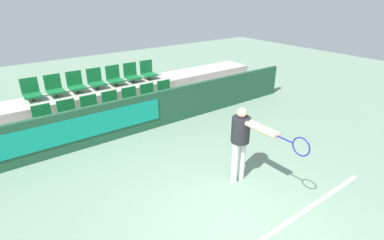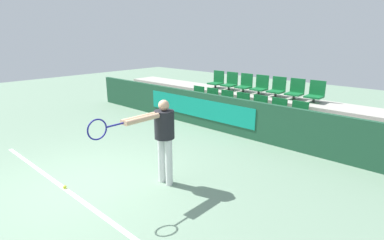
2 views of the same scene
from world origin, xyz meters
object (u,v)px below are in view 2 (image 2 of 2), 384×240
object	(u,v)px
stadium_chair_8	(230,82)
stadium_chair_5	(277,111)
stadium_chair_1	(210,99)
stadium_chair_10	(260,86)
stadium_chair_6	(298,115)
stadium_chair_2	(225,102)
stadium_chair_13	(315,93)
tennis_player	(161,133)
stadium_chair_7	(217,81)
stadium_chair_11	(277,88)
stadium_chair_9	(245,84)
stadium_chair_3	(241,105)
tennis_ball	(65,187)
stadium_chair_4	(258,108)
stadium_chair_0	(197,97)
stadium_chair_12	(295,91)

from	to	relation	value
stadium_chair_8	stadium_chair_5	bearing A→B (deg)	-24.79
stadium_chair_1	stadium_chair_10	xyz separation A→B (m)	(1.17, 1.08, 0.42)
stadium_chair_6	stadium_chair_10	distance (m)	2.10
stadium_chair_2	stadium_chair_13	distance (m)	2.61
stadium_chair_2	tennis_player	xyz separation A→B (m)	(1.57, -4.05, 0.34)
stadium_chair_6	stadium_chair_7	size ratio (longest dim) A/B	1.00
stadium_chair_6	stadium_chair_7	distance (m)	3.69
stadium_chair_11	stadium_chair_9	bearing A→B (deg)	180.00
stadium_chair_6	stadium_chair_13	xyz separation A→B (m)	(0.00, 1.08, 0.42)
stadium_chair_8	tennis_player	xyz separation A→B (m)	(2.16, -5.13, -0.09)
tennis_player	stadium_chair_3	bearing A→B (deg)	103.99
stadium_chair_6	stadium_chair_8	xyz separation A→B (m)	(-2.92, 1.08, 0.42)
stadium_chair_2	tennis_ball	world-z (taller)	stadium_chair_2
stadium_chair_1	stadium_chair_4	distance (m)	1.75
stadium_chair_0	stadium_chair_9	distance (m)	1.65
stadium_chair_7	stadium_chair_8	size ratio (longest dim) A/B	1.00
stadium_chair_1	stadium_chair_6	distance (m)	2.92
tennis_player	stadium_chair_8	bearing A→B (deg)	113.08
stadium_chair_5	stadium_chair_11	bearing A→B (deg)	118.42
stadium_chair_6	tennis_ball	distance (m)	5.74
stadium_chair_1	stadium_chair_7	size ratio (longest dim) A/B	1.00
stadium_chair_1	stadium_chair_10	bearing A→B (deg)	42.73
stadium_chair_6	stadium_chair_8	size ratio (longest dim) A/B	1.00
stadium_chair_5	stadium_chair_6	xyz separation A→B (m)	(0.58, 0.00, 0.00)
stadium_chair_11	stadium_chair_3	bearing A→B (deg)	-118.42
tennis_player	stadium_chair_4	bearing A→B (deg)	95.97
stadium_chair_5	tennis_player	xyz separation A→B (m)	(-0.18, -4.05, 0.34)
stadium_chair_0	tennis_ball	distance (m)	5.62
tennis_ball	stadium_chair_7	bearing A→B (deg)	103.64
stadium_chair_9	stadium_chair_12	distance (m)	1.75
stadium_chair_0	stadium_chair_8	size ratio (longest dim) A/B	1.00
stadium_chair_0	stadium_chair_7	world-z (taller)	stadium_chair_7
stadium_chair_2	stadium_chair_4	world-z (taller)	same
stadium_chair_5	stadium_chair_7	distance (m)	3.14
stadium_chair_3	stadium_chair_10	world-z (taller)	stadium_chair_10
stadium_chair_5	stadium_chair_8	bearing A→B (deg)	155.21
stadium_chair_4	stadium_chair_10	xyz separation A→B (m)	(-0.58, 1.08, 0.42)
stadium_chair_6	stadium_chair_1	bearing A→B (deg)	180.00
stadium_chair_4	tennis_ball	distance (m)	5.45
stadium_chair_6	tennis_player	bearing A→B (deg)	-100.68
stadium_chair_3	stadium_chair_7	world-z (taller)	stadium_chair_7
stadium_chair_7	stadium_chair_9	xyz separation A→B (m)	(1.17, 0.00, 0.00)
stadium_chair_8	stadium_chair_6	bearing A→B (deg)	-20.28
stadium_chair_7	stadium_chair_12	size ratio (longest dim) A/B	1.00
stadium_chair_9	stadium_chair_13	world-z (taller)	same
stadium_chair_12	tennis_player	xyz separation A→B (m)	(-0.18, -5.13, -0.09)
stadium_chair_9	stadium_chair_10	bearing A→B (deg)	0.00
stadium_chair_2	stadium_chair_11	world-z (taller)	stadium_chair_11
stadium_chair_2	tennis_ball	bearing A→B (deg)	-85.80
stadium_chair_2	stadium_chair_7	xyz separation A→B (m)	(-1.17, 1.08, 0.42)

